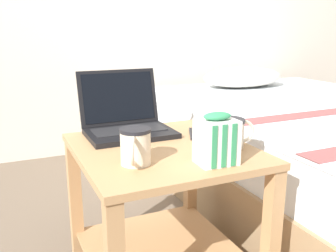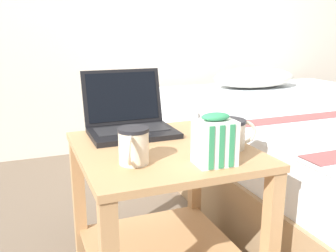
{
  "view_description": "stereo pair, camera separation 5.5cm",
  "coord_description": "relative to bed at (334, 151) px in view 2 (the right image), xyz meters",
  "views": [
    {
      "loc": [
        -0.46,
        -1.06,
        0.89
      ],
      "look_at": [
        0.0,
        -0.04,
        0.6
      ],
      "focal_mm": 40.0,
      "sensor_mm": 36.0,
      "label": 1
    },
    {
      "loc": [
        -0.41,
        -1.08,
        0.89
      ],
      "look_at": [
        0.0,
        -0.04,
        0.6
      ],
      "focal_mm": 40.0,
      "sensor_mm": 36.0,
      "label": 2
    }
  ],
  "objects": [
    {
      "name": "bedside_table",
      "position": [
        -1.12,
        -0.37,
        0.08
      ],
      "size": [
        0.54,
        0.58,
        0.52
      ],
      "color": "tan",
      "rests_on": "ground_plane"
    },
    {
      "name": "cell_phone",
      "position": [
        -0.94,
        -0.3,
        0.27
      ],
      "size": [
        0.13,
        0.16,
        0.01
      ],
      "color": "black",
      "rests_on": "bedside_table"
    },
    {
      "name": "snack_bag",
      "position": [
        -1.04,
        -0.57,
        0.33
      ],
      "size": [
        0.11,
        0.09,
        0.15
      ],
      "color": "white",
      "rests_on": "bedside_table"
    },
    {
      "name": "bed",
      "position": [
        0.0,
        0.0,
        0.0
      ],
      "size": [
        1.53,
        2.12,
        0.63
      ],
      "color": "#997A56",
      "rests_on": "ground_plane"
    },
    {
      "name": "mug_front_right",
      "position": [
        -1.25,
        -0.48,
        0.32
      ],
      "size": [
        0.09,
        0.13,
        0.1
      ],
      "color": "beige",
      "rests_on": "bedside_table"
    },
    {
      "name": "laptop",
      "position": [
        -1.17,
        -0.16,
        0.31
      ],
      "size": [
        0.3,
        0.27,
        0.22
      ],
      "color": "black",
      "rests_on": "bedside_table"
    },
    {
      "name": "mug_front_left",
      "position": [
        -0.93,
        -0.46,
        0.32
      ],
      "size": [
        0.15,
        0.11,
        0.09
      ],
      "color": "beige",
      "rests_on": "bedside_table"
    }
  ]
}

